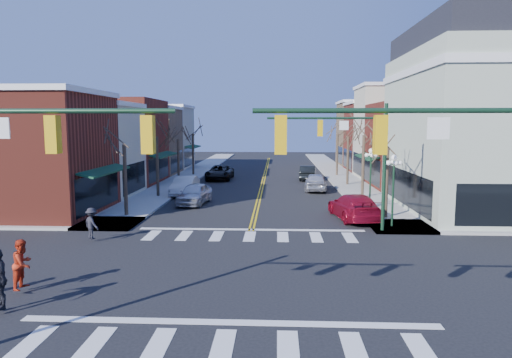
# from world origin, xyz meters

# --- Properties ---
(ground) EXTENTS (160.00, 160.00, 0.00)m
(ground) POSITION_xyz_m (0.00, 0.00, 0.00)
(ground) COLOR black
(ground) RESTS_ON ground
(sidewalk_left) EXTENTS (3.50, 70.00, 0.15)m
(sidewalk_left) POSITION_xyz_m (-8.75, 20.00, 0.07)
(sidewalk_left) COLOR #9E9B93
(sidewalk_left) RESTS_ON ground
(sidewalk_right) EXTENTS (3.50, 70.00, 0.15)m
(sidewalk_right) POSITION_xyz_m (8.75, 20.00, 0.07)
(sidewalk_right) COLOR #9E9B93
(sidewalk_right) RESTS_ON ground
(bldg_left_brick_a) EXTENTS (10.00, 8.50, 8.00)m
(bldg_left_brick_a) POSITION_xyz_m (-15.50, 11.75, 4.00)
(bldg_left_brick_a) COLOR maroon
(bldg_left_brick_a) RESTS_ON ground
(bldg_left_stucco_a) EXTENTS (10.00, 7.00, 7.50)m
(bldg_left_stucco_a) POSITION_xyz_m (-15.50, 19.50, 3.75)
(bldg_left_stucco_a) COLOR beige
(bldg_left_stucco_a) RESTS_ON ground
(bldg_left_brick_b) EXTENTS (10.00, 9.00, 8.50)m
(bldg_left_brick_b) POSITION_xyz_m (-15.50, 27.50, 4.25)
(bldg_left_brick_b) COLOR maroon
(bldg_left_brick_b) RESTS_ON ground
(bldg_left_tan) EXTENTS (10.00, 7.50, 7.80)m
(bldg_left_tan) POSITION_xyz_m (-15.50, 35.75, 3.90)
(bldg_left_tan) COLOR #896C4B
(bldg_left_tan) RESTS_ON ground
(bldg_left_stucco_b) EXTENTS (10.00, 8.00, 8.20)m
(bldg_left_stucco_b) POSITION_xyz_m (-15.50, 43.50, 4.10)
(bldg_left_stucco_b) COLOR beige
(bldg_left_stucco_b) RESTS_ON ground
(bldg_right_brick_a) EXTENTS (10.00, 8.50, 8.00)m
(bldg_right_brick_a) POSITION_xyz_m (15.50, 25.75, 4.00)
(bldg_right_brick_a) COLOR maroon
(bldg_right_brick_a) RESTS_ON ground
(bldg_right_stucco) EXTENTS (10.00, 7.00, 10.00)m
(bldg_right_stucco) POSITION_xyz_m (15.50, 33.50, 5.00)
(bldg_right_stucco) COLOR beige
(bldg_right_stucco) RESTS_ON ground
(bldg_right_brick_b) EXTENTS (10.00, 8.00, 8.50)m
(bldg_right_brick_b) POSITION_xyz_m (15.50, 41.00, 4.25)
(bldg_right_brick_b) COLOR maroon
(bldg_right_brick_b) RESTS_ON ground
(bldg_right_tan) EXTENTS (10.00, 8.00, 9.00)m
(bldg_right_tan) POSITION_xyz_m (15.50, 49.00, 4.50)
(bldg_right_tan) COLOR #896C4B
(bldg_right_tan) RESTS_ON ground
(victorian_corner) EXTENTS (12.25, 14.25, 13.30)m
(victorian_corner) POSITION_xyz_m (16.50, 14.50, 6.66)
(victorian_corner) COLOR #ADB8A0
(victorian_corner) RESTS_ON ground
(traffic_mast_near_right) EXTENTS (6.60, 0.28, 7.20)m
(traffic_mast_near_right) POSITION_xyz_m (5.55, -7.40, 4.71)
(traffic_mast_near_right) COLOR #14331E
(traffic_mast_near_right) RESTS_ON ground
(traffic_mast_far_right) EXTENTS (6.60, 0.28, 7.20)m
(traffic_mast_far_right) POSITION_xyz_m (5.55, 7.40, 4.71)
(traffic_mast_far_right) COLOR #14331E
(traffic_mast_far_right) RESTS_ON ground
(lamppost_corner) EXTENTS (0.36, 0.36, 4.33)m
(lamppost_corner) POSITION_xyz_m (8.20, 8.50, 2.96)
(lamppost_corner) COLOR #14331E
(lamppost_corner) RESTS_ON ground
(lamppost_midblock) EXTENTS (0.36, 0.36, 4.33)m
(lamppost_midblock) POSITION_xyz_m (8.20, 15.00, 2.96)
(lamppost_midblock) COLOR #14331E
(lamppost_midblock) RESTS_ON ground
(tree_left_a) EXTENTS (0.24, 0.24, 4.76)m
(tree_left_a) POSITION_xyz_m (-8.40, 11.00, 2.38)
(tree_left_a) COLOR #382B21
(tree_left_a) RESTS_ON ground
(tree_left_b) EXTENTS (0.24, 0.24, 5.04)m
(tree_left_b) POSITION_xyz_m (-8.40, 19.00, 2.52)
(tree_left_b) COLOR #382B21
(tree_left_b) RESTS_ON ground
(tree_left_c) EXTENTS (0.24, 0.24, 4.55)m
(tree_left_c) POSITION_xyz_m (-8.40, 27.00, 2.27)
(tree_left_c) COLOR #382B21
(tree_left_c) RESTS_ON ground
(tree_left_d) EXTENTS (0.24, 0.24, 4.90)m
(tree_left_d) POSITION_xyz_m (-8.40, 35.00, 2.45)
(tree_left_d) COLOR #382B21
(tree_left_d) RESTS_ON ground
(tree_right_a) EXTENTS (0.24, 0.24, 4.62)m
(tree_right_a) POSITION_xyz_m (8.40, 11.00, 2.31)
(tree_right_a) COLOR #382B21
(tree_right_a) RESTS_ON ground
(tree_right_b) EXTENTS (0.24, 0.24, 5.18)m
(tree_right_b) POSITION_xyz_m (8.40, 19.00, 2.59)
(tree_right_b) COLOR #382B21
(tree_right_b) RESTS_ON ground
(tree_right_c) EXTENTS (0.24, 0.24, 4.83)m
(tree_right_c) POSITION_xyz_m (8.40, 27.00, 2.42)
(tree_right_c) COLOR #382B21
(tree_right_c) RESTS_ON ground
(tree_right_d) EXTENTS (0.24, 0.24, 4.97)m
(tree_right_d) POSITION_xyz_m (8.40, 35.00, 2.48)
(tree_right_d) COLOR #382B21
(tree_right_d) RESTS_ON ground
(car_left_near) EXTENTS (2.43, 4.84, 1.58)m
(car_left_near) POSITION_xyz_m (-4.80, 16.02, 0.79)
(car_left_near) COLOR silver
(car_left_near) RESTS_ON ground
(car_left_mid) EXTENTS (1.81, 4.89, 1.60)m
(car_left_mid) POSITION_xyz_m (-6.40, 20.25, 0.80)
(car_left_mid) COLOR silver
(car_left_mid) RESTS_ON ground
(car_left_far) EXTENTS (2.73, 5.71, 1.57)m
(car_left_far) POSITION_xyz_m (-4.80, 31.25, 0.79)
(car_left_far) COLOR black
(car_left_far) RESTS_ON ground
(car_right_near) EXTENTS (3.03, 5.90, 1.64)m
(car_right_near) POSITION_xyz_m (6.40, 11.02, 0.82)
(car_right_near) COLOR maroon
(car_right_near) RESTS_ON ground
(car_right_mid) EXTENTS (2.26, 4.92, 1.64)m
(car_right_mid) POSITION_xyz_m (4.99, 23.45, 0.82)
(car_right_mid) COLOR silver
(car_right_mid) RESTS_ON ground
(car_right_far) EXTENTS (2.08, 4.84, 1.55)m
(car_right_far) POSITION_xyz_m (4.80, 31.54, 0.77)
(car_right_far) COLOR black
(car_right_far) RESTS_ON ground
(pedestrian_red_b) EXTENTS (0.72, 0.91, 1.82)m
(pedestrian_red_b) POSITION_xyz_m (-7.70, -2.41, 1.06)
(pedestrian_red_b) COLOR red
(pedestrian_red_b) RESTS_ON sidewalk_left
(pedestrian_dark_b) EXTENTS (1.20, 1.13, 1.63)m
(pedestrian_dark_b) POSITION_xyz_m (-8.12, 4.74, 0.97)
(pedestrian_dark_b) COLOR black
(pedestrian_dark_b) RESTS_ON sidewalk_left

